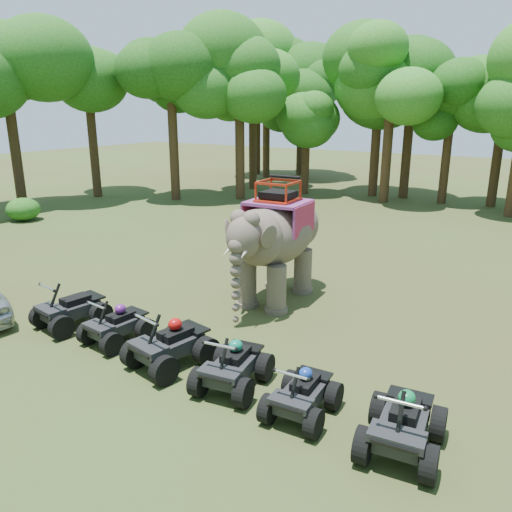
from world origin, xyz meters
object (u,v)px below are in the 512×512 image
at_px(atv_1, 116,320).
at_px(atv_3, 233,360).
at_px(atv_2, 170,338).
at_px(atv_5, 404,417).
at_px(elephant, 276,240).
at_px(atv_0, 70,303).
at_px(atv_4, 302,388).

xyz_separation_m(atv_1, atv_3, (3.68, -0.17, 0.04)).
height_order(atv_2, atv_5, atv_2).
bearing_deg(elephant, atv_2, -92.60).
distance_m(atv_0, atv_4, 7.13).
xyz_separation_m(elephant, atv_5, (5.45, -4.96, -1.20)).
height_order(atv_0, atv_4, atv_0).
xyz_separation_m(elephant, atv_2, (0.11, -4.89, -1.18)).
bearing_deg(atv_5, atv_3, 171.94).
xyz_separation_m(atv_2, atv_4, (3.42, -0.09, -0.10)).
distance_m(atv_2, atv_5, 5.34).
bearing_deg(atv_2, atv_5, 9.14).
height_order(atv_1, atv_3, atv_3).
distance_m(elephant, atv_0, 6.06).
bearing_deg(atv_0, atv_5, 6.83).
height_order(atv_2, atv_4, atv_2).
bearing_deg(atv_3, elephant, 101.73).
bearing_deg(atv_0, atv_2, 5.80).
relative_size(atv_0, atv_1, 1.10).
distance_m(elephant, atv_1, 5.22).
bearing_deg(atv_4, elephant, 121.71).
bearing_deg(atv_3, atv_5, -10.25).
distance_m(atv_0, atv_5, 9.05).
relative_size(atv_1, atv_5, 0.90).
distance_m(elephant, atv_4, 6.23).
bearing_deg(atv_3, atv_1, 168.46).
xyz_separation_m(atv_0, atv_3, (5.44, -0.16, -0.02)).
bearing_deg(atv_1, atv_0, -174.37).
height_order(atv_2, atv_3, atv_2).
distance_m(atv_4, atv_5, 1.92).
bearing_deg(elephant, atv_3, -73.21).
height_order(atv_1, atv_5, atv_5).
distance_m(atv_1, atv_2, 1.96).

